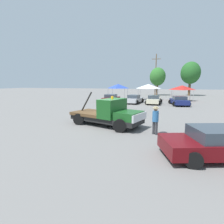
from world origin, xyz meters
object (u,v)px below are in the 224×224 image
(canopy_tent_red, at_px, (182,88))
(tree_center, at_px, (191,73))
(tow_truck, at_px, (109,114))
(tree_left, at_px, (158,77))
(utility_pole, at_px, (156,74))
(person_near_truck, at_px, (155,118))
(parked_car_cream, at_px, (154,100))
(parked_car_maroon, at_px, (111,98))
(foreground_car, at_px, (223,143))
(canopy_tent_white, at_px, (148,86))
(parked_car_silver, at_px, (134,99))
(canopy_tent_blue, at_px, (118,86))
(parked_car_navy, at_px, (179,101))

(canopy_tent_red, height_order, tree_center, tree_center)
(tow_truck, distance_m, tree_left, 34.80)
(tree_left, relative_size, utility_pole, 0.68)
(person_near_truck, xyz_separation_m, parked_car_cream, (-0.59, 16.34, -0.40))
(parked_car_maroon, height_order, canopy_tent_red, canopy_tent_red)
(tree_center, bearing_deg, person_near_truck, -101.40)
(foreground_car, height_order, person_near_truck, person_near_truck)
(parked_car_cream, xyz_separation_m, tree_left, (0.14, 19.50, 4.07))
(canopy_tent_white, distance_m, utility_pole, 13.54)
(parked_car_cream, height_order, canopy_tent_red, canopy_tent_red)
(parked_car_silver, distance_m, parked_car_cream, 3.05)
(canopy_tent_red, height_order, tree_left, tree_left)
(canopy_tent_blue, relative_size, tree_left, 0.46)
(person_near_truck, relative_size, tree_center, 0.21)
(tow_truck, bearing_deg, parked_car_maroon, 124.25)
(parked_car_cream, xyz_separation_m, canopy_tent_red, (4.65, 6.19, 1.71))
(parked_car_silver, distance_m, utility_pole, 20.43)
(parked_car_navy, bearing_deg, tree_left, 2.10)
(tow_truck, xyz_separation_m, canopy_tent_blue, (-4.28, 21.11, 1.64))
(utility_pole, bearing_deg, foreground_car, -84.29)
(foreground_car, relative_size, parked_car_maroon, 1.23)
(tree_center, bearing_deg, tow_truck, -107.01)
(tree_left, bearing_deg, utility_pole, 150.60)
(parked_car_silver, relative_size, canopy_tent_blue, 1.41)
(parked_car_maroon, xyz_separation_m, canopy_tent_blue, (-0.15, 5.65, 1.89))
(foreground_car, height_order, canopy_tent_red, canopy_tent_red)
(tree_left, bearing_deg, parked_car_maroon, -110.39)
(tow_truck, relative_size, utility_pole, 0.58)
(canopy_tent_blue, relative_size, canopy_tent_white, 0.94)
(parked_car_maroon, distance_m, canopy_tent_blue, 5.96)
(tow_truck, xyz_separation_m, parked_car_maroon, (-4.13, 15.46, -0.25))
(foreground_car, xyz_separation_m, parked_car_navy, (0.05, 18.51, -0.00))
(canopy_tent_white, height_order, tree_left, tree_left)
(foreground_car, relative_size, canopy_tent_white, 1.62)
(tree_left, xyz_separation_m, tree_center, (7.82, 0.68, 0.86))
(tow_truck, relative_size, tree_center, 0.73)
(person_near_truck, xyz_separation_m, canopy_tent_red, (4.05, 22.54, 1.31))
(parked_car_navy, distance_m, canopy_tent_white, 8.92)
(parked_car_silver, xyz_separation_m, parked_car_cream, (3.05, -0.11, -0.00))
(parked_car_silver, xyz_separation_m, tree_left, (3.19, 19.39, 4.07))
(canopy_tent_blue, bearing_deg, parked_car_navy, -32.48)
(canopy_tent_blue, bearing_deg, utility_pole, 63.87)
(tow_truck, height_order, tree_left, tree_left)
(canopy_tent_blue, height_order, utility_pole, utility_pole)
(parked_car_silver, height_order, canopy_tent_blue, canopy_tent_blue)
(parked_car_maroon, xyz_separation_m, parked_car_cream, (6.92, -0.49, -0.00))
(person_near_truck, distance_m, parked_car_maroon, 18.44)
(foreground_car, distance_m, parked_car_cream, 19.46)
(parked_car_maroon, height_order, parked_car_navy, same)
(parked_car_cream, distance_m, canopy_tent_white, 6.99)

